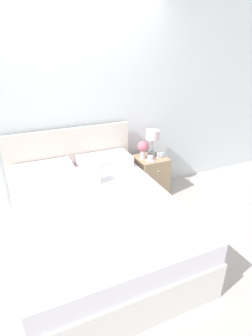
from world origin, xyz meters
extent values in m
plane|color=#BCB7B2|center=(0.00, 0.00, 0.00)|extent=(12.00, 12.00, 0.00)
cube|color=white|center=(0.00, 0.07, 1.30)|extent=(8.00, 0.06, 2.60)
cube|color=white|center=(0.00, -1.00, 0.18)|extent=(1.52, 1.99, 0.37)
cube|color=white|center=(0.00, -1.00, 0.47)|extent=(1.49, 1.95, 0.20)
cube|color=silver|center=(0.00, -0.03, 0.52)|extent=(1.56, 0.05, 1.04)
cube|color=white|center=(-0.37, -0.25, 0.64)|extent=(0.64, 0.36, 0.14)
cube|color=white|center=(0.37, -0.25, 0.64)|extent=(0.64, 0.36, 0.14)
cube|color=white|center=(0.00, -0.62, 0.67)|extent=(0.34, 0.12, 0.20)
cube|color=tan|center=(1.05, -0.22, 0.28)|extent=(0.40, 0.39, 0.56)
sphere|color=#B2AD93|center=(1.05, -0.42, 0.44)|extent=(0.02, 0.02, 0.02)
cylinder|color=#A8B2BC|center=(1.10, -0.14, 0.59)|extent=(0.12, 0.12, 0.06)
cylinder|color=#B7B29E|center=(1.10, -0.14, 0.71)|extent=(0.02, 0.02, 0.17)
cylinder|color=silver|center=(1.10, -0.14, 0.86)|extent=(0.18, 0.18, 0.12)
cylinder|color=silver|center=(0.92, -0.21, 0.63)|extent=(0.07, 0.07, 0.13)
sphere|color=#E06B7F|center=(0.92, -0.21, 0.74)|extent=(0.14, 0.14, 0.14)
sphere|color=#609356|center=(0.95, -0.21, 0.71)|extent=(0.06, 0.06, 0.06)
cylinder|color=white|center=(0.99, -0.29, 0.57)|extent=(0.13, 0.13, 0.01)
cylinder|color=white|center=(0.99, -0.29, 0.60)|extent=(0.08, 0.08, 0.05)
cube|color=silver|center=(1.17, -0.26, 0.59)|extent=(0.08, 0.05, 0.06)
cylinder|color=white|center=(1.17, -0.28, 0.59)|extent=(0.05, 0.00, 0.05)
camera|label=1|loc=(-0.60, -3.09, 1.94)|focal=28.00mm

